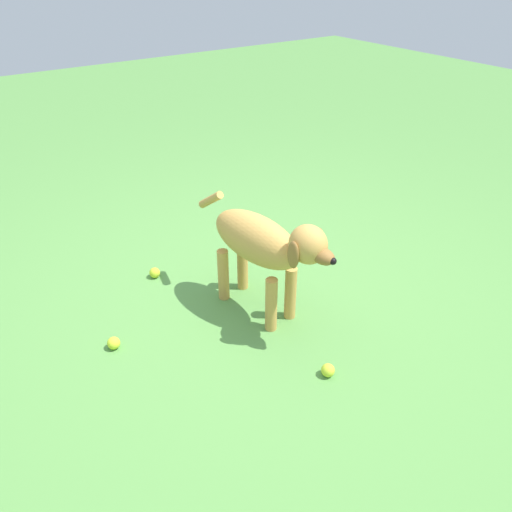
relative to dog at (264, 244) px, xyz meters
name	(u,v)px	position (x,y,z in m)	size (l,w,h in m)	color
ground	(261,303)	(-0.04, -0.07, -0.44)	(14.00, 14.00, 0.00)	#548C42
dog	(264,244)	(0.00, 0.00, 0.00)	(0.32, 0.97, 0.66)	#C69347
tennis_ball_0	(155,273)	(0.35, -0.66, -0.41)	(0.07, 0.07, 0.07)	#BFD62C
tennis_ball_1	(328,370)	(0.03, 0.58, -0.41)	(0.07, 0.07, 0.07)	#C5DD32
tennis_ball_2	(114,343)	(0.80, -0.19, -0.41)	(0.07, 0.07, 0.07)	#CAE32E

